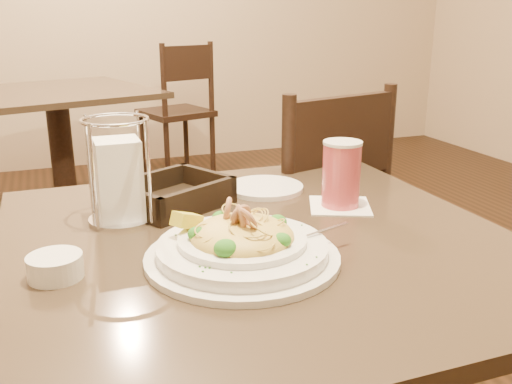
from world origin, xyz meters
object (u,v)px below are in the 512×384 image
object	(u,v)px
drink_glass	(341,175)
dining_chair_near	(307,229)
main_table	(260,347)
side_plate	(265,188)
pasta_bowl	(242,245)
napkin_caddy	(119,177)
butter_ramekin	(55,267)
dining_chair_far	(179,107)
background_table	(60,134)
bread_basket	(173,196)

from	to	relation	value
drink_glass	dining_chair_near	bearing A→B (deg)	72.18
main_table	side_plate	distance (m)	0.37
main_table	pasta_bowl	xyz separation A→B (m)	(-0.06, -0.09, 0.26)
napkin_caddy	butter_ramekin	xyz separation A→B (m)	(-0.13, -0.22, -0.07)
dining_chair_far	dining_chair_near	bearing A→B (deg)	68.96
pasta_bowl	napkin_caddy	xyz separation A→B (m)	(-0.16, 0.26, 0.06)
dining_chair_near	napkin_caddy	size ratio (longest dim) A/B	4.54
side_plate	dining_chair_far	bearing A→B (deg)	81.22
dining_chair_near	dining_chair_far	xyz separation A→B (m)	(0.16, 2.37, 0.00)
pasta_bowl	dining_chair_far	bearing A→B (deg)	78.94
main_table	background_table	world-z (taller)	same
main_table	pasta_bowl	distance (m)	0.28
main_table	bread_basket	xyz separation A→B (m)	(-0.11, 0.23, 0.25)
main_table	drink_glass	distance (m)	0.38
bread_basket	butter_ramekin	bearing A→B (deg)	-132.18
dining_chair_near	dining_chair_far	world-z (taller)	same
napkin_caddy	pasta_bowl	bearing A→B (deg)	-59.18
background_table	drink_glass	distance (m)	2.23
background_table	dining_chair_near	size ratio (longest dim) A/B	1.20
main_table	drink_glass	world-z (taller)	drink_glass
drink_glass	bread_basket	distance (m)	0.35
bread_basket	dining_chair_near	bearing A→B (deg)	34.51
background_table	dining_chair_far	world-z (taller)	dining_chair_far
dining_chair_far	drink_glass	xyz separation A→B (m)	(-0.31, -2.82, 0.30)
bread_basket	napkin_caddy	size ratio (longest dim) A/B	1.29
main_table	butter_ramekin	size ratio (longest dim) A/B	10.68
dining_chair_far	background_table	bearing A→B (deg)	22.61
butter_ramekin	main_table	bearing A→B (deg)	7.04
bread_basket	background_table	bearing A→B (deg)	94.81
dining_chair_near	butter_ramekin	bearing A→B (deg)	25.03
napkin_caddy	butter_ramekin	world-z (taller)	napkin_caddy
drink_glass	pasta_bowl	bearing A→B (deg)	-146.68
background_table	butter_ramekin	bearing A→B (deg)	-91.87
dining_chair_near	background_table	bearing A→B (deg)	-84.03
background_table	drink_glass	size ratio (longest dim) A/B	6.85
drink_glass	napkin_caddy	size ratio (longest dim) A/B	0.80
dining_chair_near	dining_chair_far	size ratio (longest dim) A/B	1.00
main_table	side_plate	size ratio (longest dim) A/B	5.14
background_table	pasta_bowl	xyz separation A→B (m)	(0.21, -2.34, 0.26)
drink_glass	side_plate	world-z (taller)	drink_glass
main_table	butter_ramekin	world-z (taller)	butter_ramekin
dining_chair_near	drink_glass	xyz separation A→B (m)	(-0.14, -0.45, 0.30)
drink_glass	napkin_caddy	world-z (taller)	napkin_caddy
dining_chair_near	dining_chair_far	distance (m)	2.37
dining_chair_near	side_plate	size ratio (longest dim) A/B	5.31
dining_chair_far	pasta_bowl	xyz separation A→B (m)	(-0.59, -3.00, 0.26)
background_table	napkin_caddy	size ratio (longest dim) A/B	5.45
background_table	napkin_caddy	world-z (taller)	napkin_caddy
main_table	background_table	distance (m)	2.27
dining_chair_far	drink_glass	world-z (taller)	dining_chair_far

